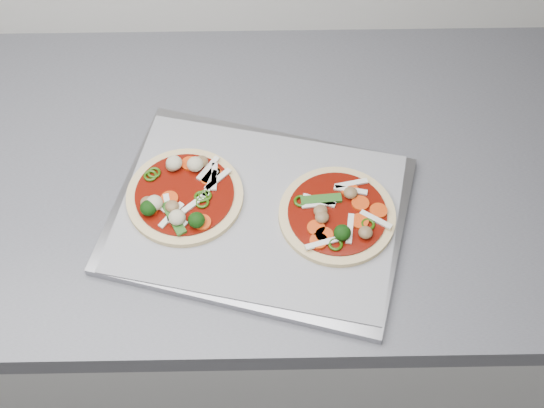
{
  "coord_description": "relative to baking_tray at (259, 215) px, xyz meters",
  "views": [
    {
      "loc": [
        -0.13,
        0.62,
        1.81
      ],
      "look_at": [
        -0.12,
        1.22,
        0.93
      ],
      "focal_mm": 50.0,
      "sensor_mm": 36.0,
      "label": 1
    }
  ],
  "objects": [
    {
      "name": "parchment",
      "position": [
        0.0,
        0.0,
        0.01
      ],
      "size": [
        0.44,
        0.36,
        0.0
      ],
      "primitive_type": "cube",
      "rotation": [
        0.0,
        0.0,
        -0.23
      ],
      "color": "#A4A3A9",
      "rests_on": "baking_tray"
    },
    {
      "name": "pizza_left",
      "position": [
        -0.11,
        0.02,
        0.02
      ],
      "size": [
        0.23,
        0.23,
        0.03
      ],
      "rotation": [
        0.0,
        0.0,
        -0.48
      ],
      "color": "beige",
      "rests_on": "parchment"
    },
    {
      "name": "pizza_right",
      "position": [
        0.11,
        -0.01,
        0.02
      ],
      "size": [
        0.23,
        0.23,
        0.03
      ],
      "rotation": [
        0.0,
        0.0,
        -0.56
      ],
      "color": "beige",
      "rests_on": "parchment"
    },
    {
      "name": "countertop",
      "position": [
        0.14,
        0.08,
        -0.03
      ],
      "size": [
        3.6,
        0.6,
        0.04
      ],
      "primitive_type": "cube",
      "color": "slate",
      "rests_on": "base_cabinet"
    },
    {
      "name": "baking_tray",
      "position": [
        0.0,
        0.0,
        0.0
      ],
      "size": [
        0.47,
        0.4,
        0.01
      ],
      "primitive_type": "cube",
      "rotation": [
        0.0,
        0.0,
        -0.27
      ],
      "color": "gray",
      "rests_on": "countertop"
    },
    {
      "name": "base_cabinet",
      "position": [
        0.14,
        0.08,
        -0.48
      ],
      "size": [
        3.6,
        0.6,
        0.86
      ],
      "primitive_type": "cube",
      "color": "silver",
      "rests_on": "ground"
    }
  ]
}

